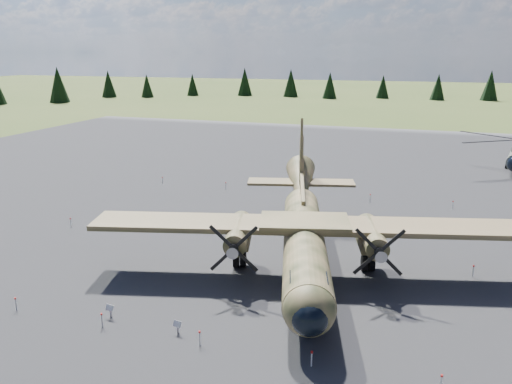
% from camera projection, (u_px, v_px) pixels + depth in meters
% --- Properties ---
extents(ground, '(500.00, 500.00, 0.00)m').
position_uv_depth(ground, '(247.00, 249.00, 39.35)').
color(ground, '#505A28').
rests_on(ground, ground).
extents(apron, '(120.00, 120.00, 0.04)m').
position_uv_depth(apron, '(280.00, 212.00, 48.52)').
color(apron, '#525257').
rests_on(apron, ground).
extents(transport_plane, '(29.31, 26.24, 9.72)m').
position_uv_depth(transport_plane, '(304.00, 229.00, 35.50)').
color(transport_plane, '#393D21').
rests_on(transport_plane, ground).
extents(info_placard_left, '(0.54, 0.31, 0.80)m').
position_uv_depth(info_placard_left, '(110.00, 309.00, 29.03)').
color(info_placard_left, gray).
rests_on(info_placard_left, ground).
extents(info_placard_right, '(0.51, 0.28, 0.76)m').
position_uv_depth(info_placard_right, '(177.00, 325.00, 27.39)').
color(info_placard_right, gray).
rests_on(info_placard_right, ground).
extents(barrier_fence, '(33.12, 29.62, 0.85)m').
position_uv_depth(barrier_fence, '(241.00, 242.00, 39.28)').
color(barrier_fence, silver).
rests_on(barrier_fence, ground).
extents(treeline, '(299.56, 298.26, 10.96)m').
position_uv_depth(treeline, '(189.00, 236.00, 28.63)').
color(treeline, black).
rests_on(treeline, ground).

